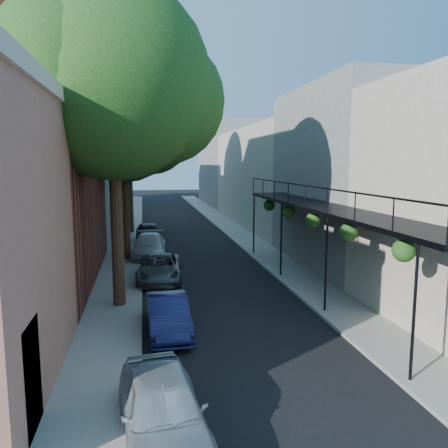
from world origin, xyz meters
name	(u,v)px	position (x,y,z in m)	size (l,w,h in m)	color
road_surface	(179,227)	(0.00, 30.00, 0.01)	(6.00, 64.00, 0.01)	black
sidewalk_left	(130,227)	(-4.00, 30.00, 0.06)	(2.00, 64.00, 0.12)	gray
sidewalk_right	(226,225)	(4.00, 30.00, 0.06)	(2.00, 64.00, 0.12)	gray
buildings_left	(55,167)	(-9.30, 28.76, 4.94)	(10.10, 59.10, 12.00)	tan
buildings_right	(286,173)	(8.99, 29.49, 4.42)	(9.80, 55.00, 10.00)	beige
oak_near	(125,87)	(-3.37, 10.26, 7.88)	(7.48, 6.80, 11.42)	#362015
oak_mid	(131,128)	(-3.42, 18.23, 7.06)	(6.60, 6.00, 10.20)	#362015
oak_far	(134,121)	(-3.35, 27.27, 8.26)	(7.70, 7.00, 11.90)	#362015
parked_car_a	(163,409)	(-2.60, 1.91, 0.66)	(1.55, 3.85, 1.31)	#949EA4
parked_car_b	(168,315)	(-2.19, 7.26, 0.57)	(1.22, 3.49, 1.15)	#161A45
parked_car_c	(160,268)	(-2.20, 13.47, 0.57)	(1.90, 4.11, 1.14)	#55585C
parked_car_d	(149,246)	(-2.60, 18.49, 0.64)	(1.79, 4.41, 1.28)	silver
parked_car_e	(149,233)	(-2.54, 22.94, 0.66)	(1.57, 3.89, 1.33)	black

